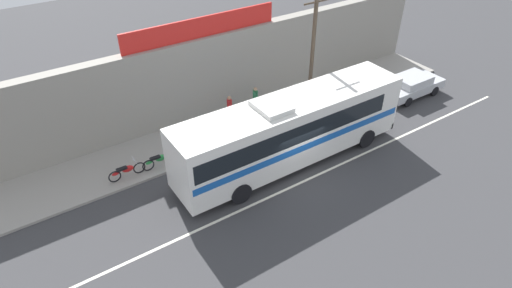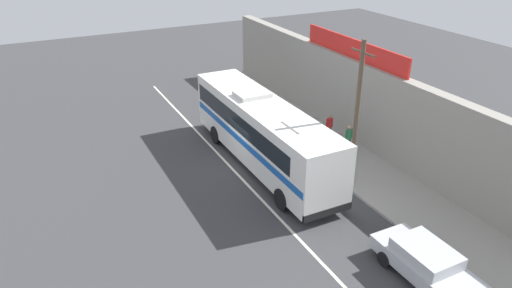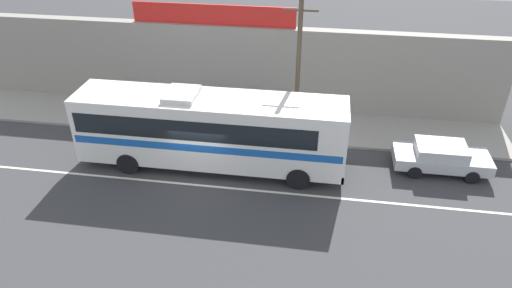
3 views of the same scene
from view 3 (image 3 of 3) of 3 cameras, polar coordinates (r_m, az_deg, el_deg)
name	(u,v)px [view 3 (image 3 of 3)]	position (r m, az deg, el deg)	size (l,w,h in m)	color
ground_plane	(202,175)	(21.92, -6.62, -3.76)	(70.00, 70.00, 0.00)	#3A3A3D
sidewalk_slab	(225,121)	(26.17, -3.80, 2.85)	(30.00, 3.60, 0.14)	gray
storefront_facade	(231,67)	(27.07, -3.01, 9.35)	(30.00, 0.70, 4.80)	gray
storefront_billboard	(213,15)	(26.30, -5.24, 15.41)	(9.01, 0.12, 1.10)	red
road_center_stripe	(197,185)	(21.30, -7.16, -4.98)	(30.00, 0.14, 0.01)	silver
intercity_bus	(208,128)	(21.47, -5.82, 2.00)	(12.30, 2.64, 3.78)	white
parked_car	(441,157)	(23.35, 21.61, -1.44)	(4.33, 1.90, 1.37)	#B7BABF
utility_pole	(298,70)	(22.89, 5.14, 8.98)	(1.60, 0.22, 7.18)	brown
motorcycle_orange	(122,116)	(26.56, -16.03, 3.29)	(1.85, 0.56, 0.94)	black
motorcycle_red	(93,113)	(27.33, -19.18, 3.55)	(1.85, 0.56, 0.94)	black
pedestrian_by_curb	(219,100)	(26.16, -4.52, 5.34)	(0.30, 0.48, 1.65)	brown
pedestrian_near_shop	(251,102)	(25.89, -0.60, 5.16)	(0.30, 0.48, 1.65)	black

